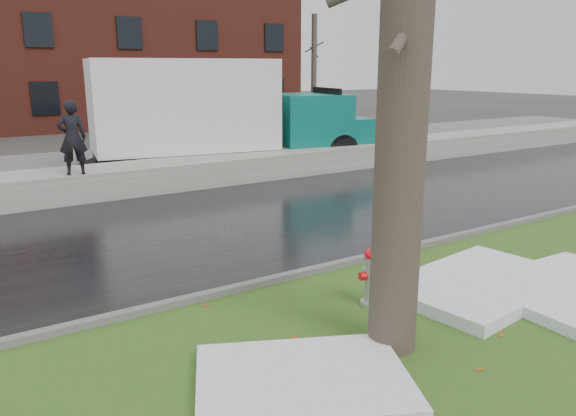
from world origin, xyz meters
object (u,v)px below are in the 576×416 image
fire_hydrant (373,274)px  box_truck (219,113)px  worker (72,138)px  tree (406,38)px

fire_hydrant → box_truck: 11.31m
box_truck → worker: (-5.00, -2.25, -0.22)m
fire_hydrant → tree: bearing=-106.3°
fire_hydrant → tree: 3.30m
worker → fire_hydrant: bearing=110.6°
tree → worker: (-1.40, 9.59, -1.94)m
box_truck → fire_hydrant: bearing=-95.9°
worker → box_truck: bearing=-148.3°
fire_hydrant → tree: tree is taller
box_truck → worker: size_ratio=5.98×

